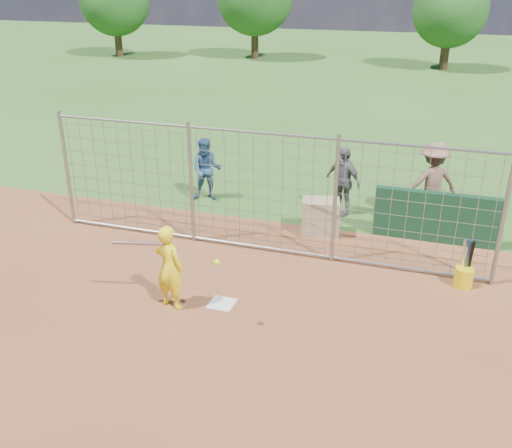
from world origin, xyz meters
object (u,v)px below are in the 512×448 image
(bystander_b, at_px, (343,181))
(bucket_with_bats, at_px, (464,274))
(batter, at_px, (169,267))
(equipment_bin, at_px, (320,217))
(bystander_c, at_px, (432,182))
(bystander_a, at_px, (207,170))

(bystander_b, bearing_deg, bucket_with_bats, -15.61)
(batter, distance_m, equipment_bin, 4.14)
(bystander_c, bearing_deg, bystander_b, -19.73)
(equipment_bin, bearing_deg, bystander_a, 146.37)
(bystander_a, height_order, equipment_bin, bystander_a)
(bystander_c, bearing_deg, bucket_with_bats, 79.14)
(batter, height_order, equipment_bin, batter)
(bystander_b, relative_size, bystander_c, 0.88)
(bystander_c, relative_size, bucket_with_bats, 1.93)
(bystander_b, relative_size, bucket_with_bats, 1.69)
(bystander_a, xyz_separation_m, bucket_with_bats, (6.15, -2.59, -0.55))
(bystander_a, distance_m, equipment_bin, 3.38)
(bystander_a, bearing_deg, bystander_b, -11.60)
(bystander_b, distance_m, bystander_c, 2.00)
(batter, bearing_deg, bucket_with_bats, -140.22)
(bystander_c, xyz_separation_m, equipment_bin, (-2.22, -1.51, -0.54))
(bystander_a, relative_size, bystander_b, 0.96)
(bucket_with_bats, bearing_deg, bystander_c, 104.68)
(batter, bearing_deg, equipment_bin, -101.58)
(bystander_c, bearing_deg, equipment_bin, 8.69)
(bystander_c, xyz_separation_m, bucket_with_bats, (0.77, -2.94, -0.69))
(batter, relative_size, bucket_with_bats, 1.57)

